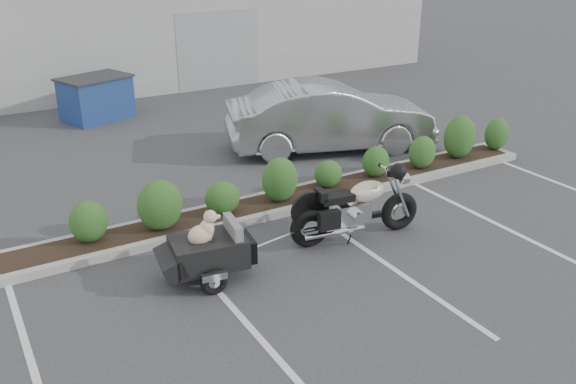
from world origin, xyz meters
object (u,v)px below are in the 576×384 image
sedan (330,117)px  pet_trailer (207,250)px  motorcycle (357,209)px  dumpster (96,98)px

sedan → pet_trailer: bearing=148.2°
sedan → motorcycle: bearing=170.0°
motorcycle → dumpster: (-1.98, 9.84, 0.06)m
motorcycle → sedan: (2.31, 4.27, 0.26)m
sedan → dumpster: sedan is taller
motorcycle → pet_trailer: bearing=-172.4°
sedan → dumpster: size_ratio=2.27×
pet_trailer → dumpster: (0.80, 9.81, 0.13)m
motorcycle → sedan: size_ratio=0.49×
pet_trailer → sedan: 6.63m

